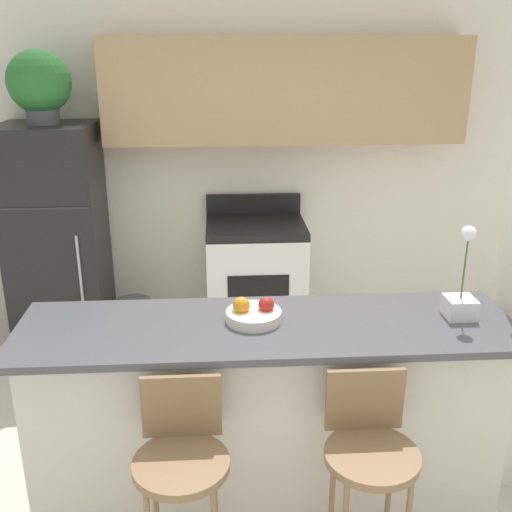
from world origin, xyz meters
TOP-DOWN VIEW (x-y plane):
  - ground_plane at (0.00, 0.00)m, footprint 14.00×14.00m
  - wall_back at (0.13, 2.21)m, footprint 5.60×0.38m
  - counter_bar at (0.00, 0.00)m, footprint 2.29×0.64m
  - refrigerator at (-1.43, 1.93)m, footprint 0.68×0.63m
  - stove_range at (0.07, 1.93)m, footprint 0.76×0.63m
  - bar_stool_left at (-0.38, -0.48)m, footprint 0.39×0.39m
  - bar_stool_right at (0.38, -0.48)m, footprint 0.39×0.39m
  - potted_plant_on_fridge at (-1.43, 1.93)m, footprint 0.44×0.44m
  - orchid_vase at (0.91, 0.02)m, footprint 0.13×0.13m
  - fruit_bowl at (-0.06, 0.04)m, footprint 0.26×0.26m
  - trash_bin at (-0.87, 1.72)m, footprint 0.28×0.28m

SIDE VIEW (x-z plane):
  - ground_plane at x=0.00m, z-range 0.00..0.00m
  - trash_bin at x=-0.87m, z-range 0.00..0.38m
  - stove_range at x=0.07m, z-range -0.07..1.00m
  - counter_bar at x=0.00m, z-range 0.00..1.01m
  - bar_stool_left at x=-0.38m, z-range 0.16..1.13m
  - bar_stool_right at x=0.38m, z-range 0.16..1.13m
  - refrigerator at x=-1.43m, z-range 0.00..1.67m
  - fruit_bowl at x=-0.06m, z-range 0.98..1.10m
  - orchid_vase at x=0.91m, z-range 0.89..1.34m
  - wall_back at x=0.13m, z-range 0.27..2.82m
  - potted_plant_on_fridge at x=-1.43m, z-range 1.69..2.20m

